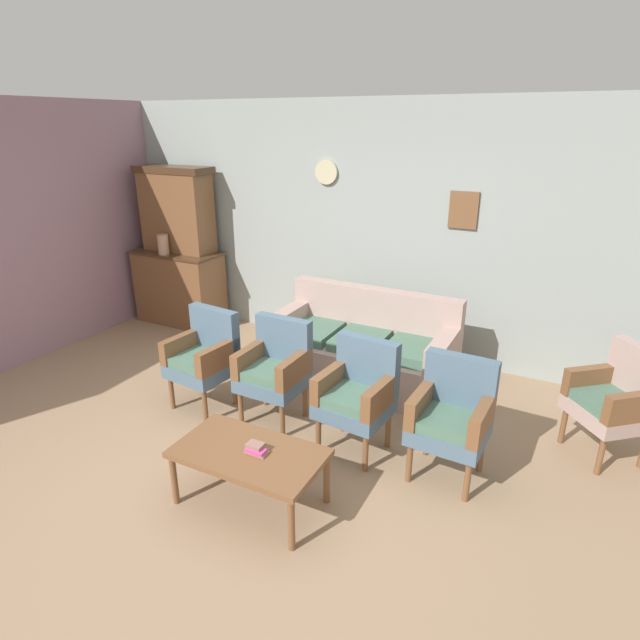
% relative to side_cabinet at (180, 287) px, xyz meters
% --- Properties ---
extents(ground_plane, '(7.68, 7.68, 0.00)m').
position_rel_side_cabinet_xyz_m(ground_plane, '(2.54, -2.25, -0.47)').
color(ground_plane, '#997A5B').
extents(wall_back_with_decor, '(6.40, 0.09, 2.70)m').
position_rel_side_cabinet_xyz_m(wall_back_with_decor, '(2.54, 0.38, 0.89)').
color(wall_back_with_decor, '#939E99').
rests_on(wall_back_with_decor, ground).
extents(side_cabinet, '(1.16, 0.55, 0.93)m').
position_rel_side_cabinet_xyz_m(side_cabinet, '(0.00, 0.00, 0.00)').
color(side_cabinet, brown).
rests_on(side_cabinet, ground).
extents(cabinet_upper_hutch, '(0.99, 0.38, 1.03)m').
position_rel_side_cabinet_xyz_m(cabinet_upper_hutch, '(0.00, 0.08, 0.98)').
color(cabinet_upper_hutch, brown).
rests_on(cabinet_upper_hutch, side_cabinet).
extents(vase_on_cabinet, '(0.14, 0.14, 0.25)m').
position_rel_side_cabinet_xyz_m(vase_on_cabinet, '(-0.04, -0.17, 0.59)').
color(vase_on_cabinet, tan).
rests_on(vase_on_cabinet, side_cabinet).
extents(floral_couch, '(1.79, 0.82, 0.90)m').
position_rel_side_cabinet_xyz_m(floral_couch, '(2.76, -0.48, -0.14)').
color(floral_couch, tan).
rests_on(floral_couch, ground).
extents(armchair_near_couch_end, '(0.57, 0.54, 0.90)m').
position_rel_side_cabinet_xyz_m(armchair_near_couch_end, '(1.66, -1.57, 0.03)').
color(armchair_near_couch_end, slate).
rests_on(armchair_near_couch_end, ground).
extents(armchair_by_doorway, '(0.53, 0.50, 0.90)m').
position_rel_side_cabinet_xyz_m(armchair_by_doorway, '(2.36, -1.48, 0.03)').
color(armchair_by_doorway, slate).
rests_on(armchair_by_doorway, ground).
extents(armchair_near_cabinet, '(0.57, 0.54, 0.90)m').
position_rel_side_cabinet_xyz_m(armchair_near_cabinet, '(3.16, -1.57, 0.03)').
color(armchair_near_cabinet, slate).
rests_on(armchair_near_cabinet, ground).
extents(armchair_row_middle, '(0.55, 0.52, 0.90)m').
position_rel_side_cabinet_xyz_m(armchair_row_middle, '(3.89, -1.56, 0.03)').
color(armchair_row_middle, slate).
rests_on(armchair_row_middle, ground).
extents(wingback_chair_by_fireplace, '(0.71, 0.71, 0.90)m').
position_rel_side_cabinet_xyz_m(wingback_chair_by_fireplace, '(4.95, -0.76, 0.03)').
color(wingback_chair_by_fireplace, tan).
rests_on(wingback_chair_by_fireplace, ground).
extents(coffee_table, '(1.00, 0.56, 0.42)m').
position_rel_side_cabinet_xyz_m(coffee_table, '(2.78, -2.50, -0.09)').
color(coffee_table, brown).
rests_on(coffee_table, ground).
extents(book_stack_on_table, '(0.15, 0.10, 0.06)m').
position_rel_side_cabinet_xyz_m(book_stack_on_table, '(2.83, -2.50, -0.02)').
color(book_stack_on_table, '#9C775E').
rests_on(book_stack_on_table, coffee_table).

